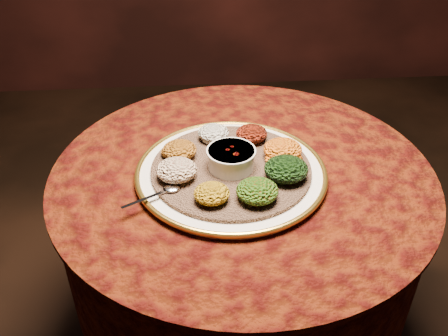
{
  "coord_description": "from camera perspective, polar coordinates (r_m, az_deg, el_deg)",
  "views": [
    {
      "loc": [
        -0.13,
        -1.01,
        1.46
      ],
      "look_at": [
        -0.05,
        -0.02,
        0.76
      ],
      "focal_mm": 40.0,
      "sensor_mm": 36.0,
      "label": 1
    }
  ],
  "objects": [
    {
      "name": "spoon",
      "position": [
        1.14,
        -6.53,
        -2.55
      ],
      "size": [
        0.13,
        0.08,
        0.01
      ],
      "rotation": [
        0.0,
        0.0,
        -2.63
      ],
      "color": "silver",
      "rests_on": "injera"
    },
    {
      "name": "portion_shiro",
      "position": [
        1.24,
        -5.1,
        2.06
      ],
      "size": [
        0.09,
        0.08,
        0.04
      ],
      "primitive_type": "ellipsoid",
      "color": "brown",
      "rests_on": "injera"
    },
    {
      "name": "table",
      "position": [
        1.36,
        1.97,
        -6.4
      ],
      "size": [
        0.96,
        0.96,
        0.73
      ],
      "color": "black",
      "rests_on": "ground"
    },
    {
      "name": "portion_kitfo",
      "position": [
        1.31,
        3.17,
        3.95
      ],
      "size": [
        0.08,
        0.08,
        0.04
      ],
      "primitive_type": "ellipsoid",
      "color": "black",
      "rests_on": "injera"
    },
    {
      "name": "portion_tikil",
      "position": [
        1.24,
        6.72,
        2.1
      ],
      "size": [
        0.1,
        0.09,
        0.05
      ],
      "primitive_type": "ellipsoid",
      "color": "#B07F0E",
      "rests_on": "injera"
    },
    {
      "name": "portion_kik",
      "position": [
        1.1,
        -1.41,
        -2.93
      ],
      "size": [
        0.08,
        0.08,
        0.04
      ],
      "primitive_type": "ellipsoid",
      "color": "#9D770D",
      "rests_on": "injera"
    },
    {
      "name": "portion_mixveg",
      "position": [
        1.1,
        3.82,
        -2.63
      ],
      "size": [
        0.09,
        0.09,
        0.05
      ],
      "primitive_type": "ellipsoid",
      "color": "maroon",
      "rests_on": "injera"
    },
    {
      "name": "portion_ayib",
      "position": [
        1.31,
        -1.23,
        4.03
      ],
      "size": [
        0.08,
        0.08,
        0.04
      ],
      "primitive_type": "ellipsoid",
      "color": "beige",
      "rests_on": "injera"
    },
    {
      "name": "platter",
      "position": [
        1.22,
        0.8,
        -0.5
      ],
      "size": [
        0.51,
        0.51,
        0.02
      ],
      "rotation": [
        0.0,
        0.0,
        0.14
      ],
      "color": "silver",
      "rests_on": "table"
    },
    {
      "name": "portion_gomen",
      "position": [
        1.17,
        7.12,
        -0.11
      ],
      "size": [
        0.1,
        0.1,
        0.05
      ],
      "primitive_type": "ellipsoid",
      "color": "black",
      "rests_on": "injera"
    },
    {
      "name": "stew_bowl",
      "position": [
        1.2,
        0.82,
        1.22
      ],
      "size": [
        0.12,
        0.12,
        0.05
      ],
      "color": "silver",
      "rests_on": "injera"
    },
    {
      "name": "portion_timatim",
      "position": [
        1.17,
        -5.43,
        -0.23
      ],
      "size": [
        0.1,
        0.09,
        0.05
      ],
      "primitive_type": "ellipsoid",
      "color": "#700906",
      "rests_on": "injera"
    },
    {
      "name": "injera",
      "position": [
        1.21,
        0.81,
        -0.09
      ],
      "size": [
        0.4,
        0.4,
        0.01
      ],
      "primitive_type": "cylinder",
      "rotation": [
        0.0,
        0.0,
        0.03
      ],
      "color": "brown",
      "rests_on": "platter"
    }
  ]
}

